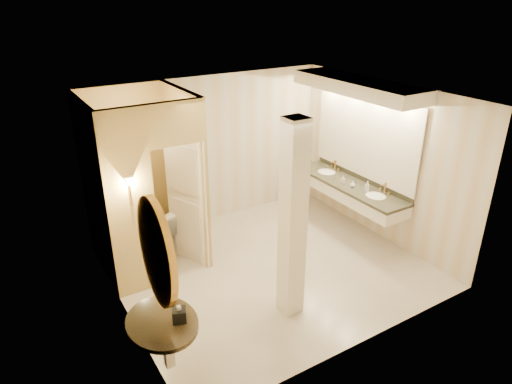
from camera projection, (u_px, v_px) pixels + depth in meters
floor at (269, 267)px, 7.21m from camera, size 4.50×4.50×0.00m
ceiling at (272, 97)px, 6.11m from camera, size 4.50×4.50×0.00m
wall_back at (210, 151)px, 8.22m from camera, size 4.50×0.02×2.70m
wall_front at (368, 251)px, 5.11m from camera, size 4.50×0.02×2.70m
wall_left at (117, 228)px, 5.59m from camera, size 0.02×4.00×2.70m
wall_right at (381, 161)px, 7.74m from camera, size 0.02×4.00×2.70m
toilet_closet at (173, 181)px, 6.87m from camera, size 1.50×1.55×2.70m
wall_sconce at (129, 182)px, 5.92m from camera, size 0.14×0.14×0.42m
vanity at (355, 142)px, 7.80m from camera, size 0.75×2.56×2.09m
console_shelf at (160, 284)px, 4.56m from camera, size 0.91×0.91×1.91m
pillar at (293, 222)px, 5.74m from camera, size 0.27×0.27×2.70m
tissue_box at (179, 315)px, 4.72m from camera, size 0.18×0.18×0.14m
toilet at (165, 228)px, 7.61m from camera, size 0.59×0.82×0.75m
soap_bottle_a at (343, 179)px, 8.08m from camera, size 0.06×0.06×0.13m
soap_bottle_b at (353, 184)px, 7.90m from camera, size 0.10×0.10×0.11m
soap_bottle_c at (367, 187)px, 7.71m from camera, size 0.10×0.10×0.19m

